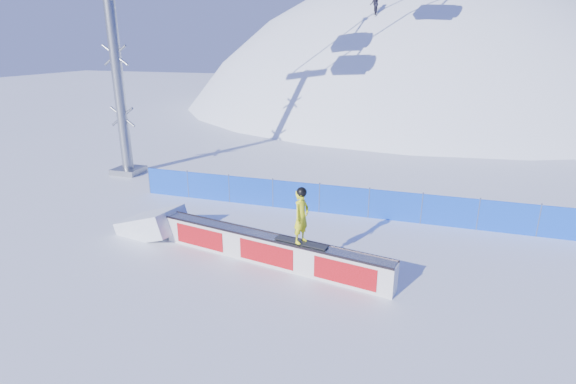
% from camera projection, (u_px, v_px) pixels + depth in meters
% --- Properties ---
extents(ground, '(160.00, 160.00, 0.00)m').
position_uv_depth(ground, '(380.00, 274.00, 13.46)').
color(ground, white).
rests_on(ground, ground).
extents(snow_hill, '(64.00, 64.00, 64.00)m').
position_uv_depth(snow_hill, '(410.00, 245.00, 57.13)').
color(snow_hill, white).
rests_on(snow_hill, ground).
extents(safety_fence, '(22.05, 0.05, 1.30)m').
position_uv_depth(safety_fence, '(395.00, 206.00, 17.33)').
color(safety_fence, blue).
rests_on(safety_fence, ground).
extents(rail_box, '(7.90, 2.02, 0.95)m').
position_uv_depth(rail_box, '(270.00, 250.00, 13.97)').
color(rail_box, silver).
rests_on(rail_box, ground).
extents(snow_ramp, '(2.61, 1.90, 1.48)m').
position_uv_depth(snow_ramp, '(153.00, 233.00, 16.36)').
color(snow_ramp, white).
rests_on(snow_ramp, ground).
extents(snowboarder, '(1.70, 0.69, 1.74)m').
position_uv_depth(snowboarder, '(301.00, 216.00, 13.06)').
color(snowboarder, black).
rests_on(snowboarder, rail_box).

